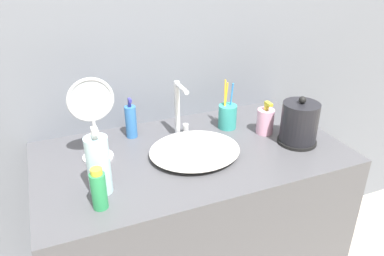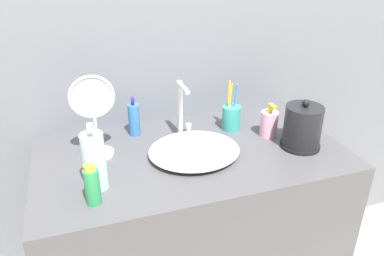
{
  "view_description": "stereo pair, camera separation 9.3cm",
  "coord_description": "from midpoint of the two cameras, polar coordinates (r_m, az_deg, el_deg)",
  "views": [
    {
      "loc": [
        -0.47,
        -0.82,
        1.53
      ],
      "look_at": [
        0.0,
        0.31,
        0.92
      ],
      "focal_mm": 35.0,
      "sensor_mm": 36.0,
      "label": 1
    },
    {
      "loc": [
        -0.38,
        -0.85,
        1.53
      ],
      "look_at": [
        0.0,
        0.31,
        0.92
      ],
      "focal_mm": 35.0,
      "sensor_mm": 36.0,
      "label": 2
    }
  ],
  "objects": [
    {
      "name": "wall_back",
      "position": [
        1.56,
        -2.26,
        18.02
      ],
      "size": [
        6.0,
        0.04,
        2.6
      ],
      "color": "slate",
      "rests_on": "ground_plane"
    },
    {
      "name": "vanity_mirror",
      "position": [
        1.35,
        -12.86,
        2.27
      ],
      "size": [
        0.16,
        0.11,
        0.31
      ],
      "color": "silver",
      "rests_on": "vanity_counter"
    },
    {
      "name": "vanity_counter",
      "position": [
        1.66,
        1.65,
        -15.93
      ],
      "size": [
        1.15,
        0.63,
        0.82
      ],
      "color": "#4C4C51",
      "rests_on": "ground_plane"
    },
    {
      "name": "hand_cream_bottle",
      "position": [
        1.15,
        -12.73,
        -8.56
      ],
      "size": [
        0.05,
        0.05,
        0.14
      ],
      "color": "#2D9956",
      "rests_on": "vanity_counter"
    },
    {
      "name": "sink_basin",
      "position": [
        1.39,
        2.29,
        -3.41
      ],
      "size": [
        0.34,
        0.3,
        0.04
      ],
      "color": "silver",
      "rests_on": "vanity_counter"
    },
    {
      "name": "faucet",
      "position": [
        1.48,
        0.25,
        3.16
      ],
      "size": [
        0.06,
        0.12,
        0.23
      ],
      "color": "silver",
      "rests_on": "vanity_counter"
    },
    {
      "name": "mouthwash_bottle",
      "position": [
        1.52,
        -7.11,
        1.28
      ],
      "size": [
        0.05,
        0.05,
        0.17
      ],
      "color": "#3370B7",
      "rests_on": "vanity_counter"
    },
    {
      "name": "electric_kettle",
      "position": [
        1.49,
        18.18,
        -0.07
      ],
      "size": [
        0.15,
        0.15,
        0.2
      ],
      "color": "black",
      "rests_on": "vanity_counter"
    },
    {
      "name": "lotion_bottle",
      "position": [
        1.55,
        13.33,
        0.67
      ],
      "size": [
        0.07,
        0.07,
        0.14
      ],
      "color": "#EAA8C6",
      "rests_on": "vanity_counter"
    },
    {
      "name": "toothbrush_cup",
      "position": [
        1.58,
        7.68,
        1.62
      ],
      "size": [
        0.08,
        0.08,
        0.21
      ],
      "color": "teal",
      "rests_on": "vanity_counter"
    },
    {
      "name": "shampoo_bottle",
      "position": [
        1.2,
        -12.52,
        -4.97
      ],
      "size": [
        0.07,
        0.07,
        0.23
      ],
      "color": "silver",
      "rests_on": "vanity_counter"
    }
  ]
}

